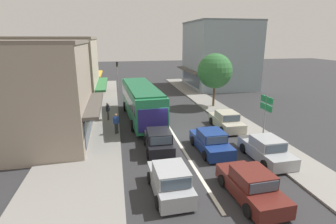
% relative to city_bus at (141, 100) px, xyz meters
% --- Properties ---
extents(ground_plane, '(140.00, 140.00, 0.00)m').
position_rel_city_bus_xyz_m(ground_plane, '(2.06, -4.64, -1.88)').
color(ground_plane, '#2D2D30').
extents(lane_centre_line, '(0.20, 28.00, 0.01)m').
position_rel_city_bus_xyz_m(lane_centre_line, '(2.06, -0.64, -1.88)').
color(lane_centre_line, silver).
rests_on(lane_centre_line, ground).
extents(sidewalk_left, '(5.20, 44.00, 0.14)m').
position_rel_city_bus_xyz_m(sidewalk_left, '(-4.74, 1.36, -1.81)').
color(sidewalk_left, gray).
rests_on(sidewalk_left, ground).
extents(kerb_right, '(2.80, 44.00, 0.12)m').
position_rel_city_bus_xyz_m(kerb_right, '(8.26, 1.36, -1.82)').
color(kerb_right, gray).
rests_on(kerb_right, ground).
extents(shopfront_corner_near, '(8.61, 8.35, 7.28)m').
position_rel_city_bus_xyz_m(shopfront_corner_near, '(-8.12, -4.11, 1.76)').
color(shopfront_corner_near, gray).
rests_on(shopfront_corner_near, ground).
extents(shopfront_mid_block, '(8.98, 8.93, 7.54)m').
position_rel_city_bus_xyz_m(shopfront_mid_block, '(-8.12, 4.83, 1.88)').
color(shopfront_mid_block, '#B2A38E').
rests_on(shopfront_mid_block, ground).
extents(shopfront_far_end, '(7.22, 7.52, 6.84)m').
position_rel_city_bus_xyz_m(shopfront_far_end, '(-8.12, 13.18, 1.54)').
color(shopfront_far_end, '#B2A38E').
rests_on(shopfront_far_end, ground).
extents(building_right_far, '(9.90, 10.76, 9.85)m').
position_rel_city_bus_xyz_m(building_right_far, '(13.54, 15.07, 3.04)').
color(building_right_far, '#84939E').
rests_on(building_right_far, ground).
extents(city_bus, '(3.16, 10.98, 3.23)m').
position_rel_city_bus_xyz_m(city_bus, '(0.00, 0.00, 0.00)').
color(city_bus, '#237A4C').
rests_on(city_bus, ground).
extents(hatchback_queue_far_back, '(1.90, 3.75, 1.54)m').
position_rel_city_bus_xyz_m(hatchback_queue_far_back, '(0.08, -12.54, -1.17)').
color(hatchback_queue_far_back, '#9EA3A8').
rests_on(hatchback_queue_far_back, ground).
extents(sedan_adjacent_lane_trail, '(1.97, 4.24, 1.47)m').
position_rel_city_bus_xyz_m(sedan_adjacent_lane_trail, '(3.83, -8.12, -1.22)').
color(sedan_adjacent_lane_trail, navy).
rests_on(sedan_adjacent_lane_trail, ground).
extents(sedan_behind_bus_near, '(2.03, 4.27, 1.47)m').
position_rel_city_bus_xyz_m(sedan_behind_bus_near, '(3.78, -13.65, -1.22)').
color(sedan_behind_bus_near, '#561E19').
rests_on(sedan_behind_bus_near, ground).
extents(hatchback_queue_gap_filler, '(1.90, 3.75, 1.54)m').
position_rel_city_bus_xyz_m(hatchback_queue_gap_filler, '(0.37, -7.45, -1.17)').
color(hatchback_queue_gap_filler, black).
rests_on(hatchback_queue_gap_filler, ground).
extents(parked_sedan_kerb_front, '(1.96, 4.23, 1.47)m').
position_rel_city_bus_xyz_m(parked_sedan_kerb_front, '(6.77, -10.03, -1.22)').
color(parked_sedan_kerb_front, '#9EA3A8').
rests_on(parked_sedan_kerb_front, ground).
extents(parked_sedan_kerb_second, '(1.94, 4.22, 1.47)m').
position_rel_city_bus_xyz_m(parked_sedan_kerb_second, '(6.76, -3.96, -1.22)').
color(parked_sedan_kerb_second, '#B7B29E').
rests_on(parked_sedan_kerb_second, ground).
extents(traffic_light_downstreet, '(0.32, 0.24, 4.20)m').
position_rel_city_bus_xyz_m(traffic_light_downstreet, '(-1.93, 14.46, 0.97)').
color(traffic_light_downstreet, gray).
rests_on(traffic_light_downstreet, ground).
extents(directional_road_sign, '(0.10, 1.40, 3.60)m').
position_rel_city_bus_xyz_m(directional_road_sign, '(7.98, -7.65, 0.82)').
color(directional_road_sign, gray).
rests_on(directional_road_sign, ground).
extents(street_tree_right, '(3.74, 3.74, 5.87)m').
position_rel_city_bus_xyz_m(street_tree_right, '(8.30, 3.07, 2.11)').
color(street_tree_right, brown).
rests_on(street_tree_right, ground).
extents(pedestrian_with_handbag_near, '(0.35, 0.66, 1.63)m').
position_rel_city_bus_xyz_m(pedestrian_with_handbag_near, '(-3.09, 0.02, -0.81)').
color(pedestrian_with_handbag_near, '#4C4742').
rests_on(pedestrian_with_handbag_near, sidewalk_left).
extents(pedestrian_browsing_midblock, '(0.49, 0.38, 1.63)m').
position_rel_city_bus_xyz_m(pedestrian_browsing_midblock, '(-2.39, -3.77, -0.81)').
color(pedestrian_browsing_midblock, '#333338').
rests_on(pedestrian_browsing_midblock, sidewalk_left).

